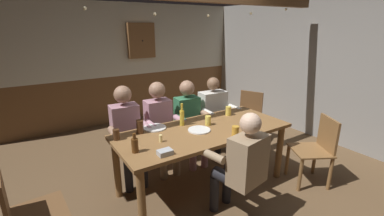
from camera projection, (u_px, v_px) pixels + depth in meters
The scene contains 26 objects.
ground_plane at pixel (207, 189), 3.31m from camera, with size 7.18×7.18×0.00m, color brown.
back_wall_upper at pixel (118, 40), 5.25m from camera, with size 5.26×0.12×1.43m, color beige.
back_wall_wainscot at pixel (123, 98), 5.61m from camera, with size 5.26×0.12×0.97m, color brown.
side_wall_concrete at pixel (340, 74), 4.35m from camera, with size 0.12×5.99×2.40m, color gray.
dining_table at pixel (203, 137), 3.18m from camera, with size 2.10×0.90×0.78m.
person_0 at pixel (127, 130), 3.35m from camera, with size 0.51×0.54×1.25m.
person_1 at pixel (161, 123), 3.60m from camera, with size 0.49×0.51×1.25m.
person_2 at pixel (190, 118), 3.84m from camera, with size 0.51×0.55×1.21m.
person_3 at pixel (215, 113), 4.10m from camera, with size 0.57×0.53×1.21m.
person_4 at pixel (242, 162), 2.63m from camera, with size 0.57×0.59×1.19m.
chair_empty_near_right at pixel (248, 116), 4.53m from camera, with size 0.59×0.59×0.88m.
chair_empty_near_left at pixel (26, 214), 2.17m from camera, with size 0.47×0.47×0.88m.
chair_empty_far_end at pixel (317, 148), 3.33m from camera, with size 0.60×0.60×0.88m.
table_candle at pixel (161, 138), 2.80m from camera, with size 0.04×0.04×0.08m, color #F9E08C.
condiment_caddy at pixel (165, 152), 2.52m from camera, with size 0.14×0.10×0.05m, color #B2B7BC.
plate_0 at pixel (155, 128), 3.18m from camera, with size 0.28×0.28×0.01m, color white.
plate_1 at pixel (199, 130), 3.11m from camera, with size 0.27×0.27×0.01m, color white.
bottle_0 at pixel (135, 145), 2.56m from camera, with size 0.07×0.07×0.20m.
bottle_1 at pixel (182, 117), 3.24m from camera, with size 0.06×0.06×0.28m.
pint_glass_0 at pixel (235, 131), 2.94m from camera, with size 0.08×0.08×0.12m, color gold.
pint_glass_1 at pixel (228, 111), 3.63m from camera, with size 0.08×0.08×0.12m, color #E5C64C.
pint_glass_2 at pixel (140, 127), 3.01m from camera, with size 0.08×0.08×0.16m, color #4C2D19.
pint_glass_3 at pixel (116, 135), 2.84m from camera, with size 0.07×0.07×0.12m, color #4C2D19.
pint_glass_4 at pixel (208, 121), 3.27m from camera, with size 0.07×0.07×0.12m, color #E5C64C.
wall_dart_cabinet at pixel (141, 41), 5.38m from camera, with size 0.56×0.15×0.70m.
string_lights at pixel (183, 10), 3.10m from camera, with size 3.72×0.04×0.15m.
Camera 1 is at (-1.70, -2.30, 1.97)m, focal length 24.64 mm.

